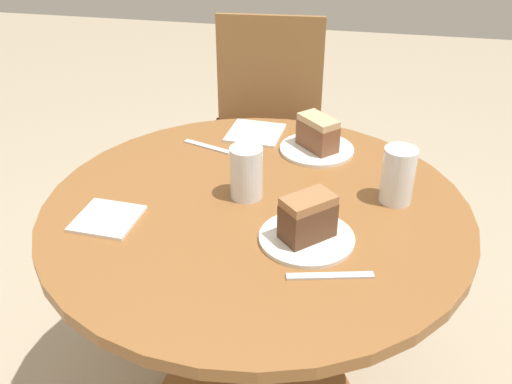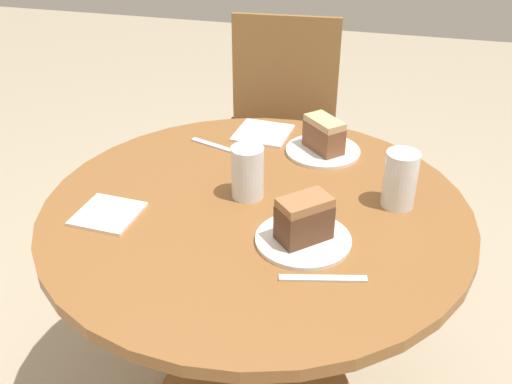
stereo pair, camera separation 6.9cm
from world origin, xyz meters
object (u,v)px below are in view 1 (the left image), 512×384
plate_near (307,238)px  glass_water (246,176)px  chair (266,131)px  cake_slice_near (308,217)px  glass_lemonade (398,179)px  cake_slice_far (318,133)px  plate_far (317,149)px

plate_near → glass_water: 0.24m
chair → glass_water: size_ratio=6.73×
cake_slice_near → glass_lemonade: glass_lemonade is taller
cake_slice_near → chair: bearing=104.9°
glass_lemonade → chair: bearing=119.6°
plate_near → glass_lemonade: glass_lemonade is taller
cake_slice_far → glass_water: 0.31m
plate_near → plate_far: (-0.02, 0.43, 0.00)m
plate_near → cake_slice_near: size_ratio=1.64×
plate_far → cake_slice_far: (0.00, 0.00, 0.05)m
glass_lemonade → cake_slice_near: bearing=-133.0°
plate_far → cake_slice_far: size_ratio=1.63×
plate_far → cake_slice_near: bearing=-86.9°
plate_far → glass_lemonade: (0.21, -0.23, 0.06)m
glass_water → plate_near: bearing=-43.0°
chair → glass_water: bearing=-87.4°
glass_lemonade → glass_water: (-0.36, -0.05, -0.00)m
cake_slice_near → glass_water: glass_water is taller
chair → cake_slice_near: chair is taller
glass_lemonade → plate_far: bearing=133.4°
chair → glass_lemonade: (0.46, -0.82, 0.30)m
cake_slice_far → glass_lemonade: (0.21, -0.23, 0.00)m
cake_slice_near → glass_water: size_ratio=0.98×
cake_slice_far → plate_near: bearing=-86.9°
cake_slice_far → glass_lemonade: size_ratio=0.91×
cake_slice_near → cake_slice_far: cake_slice_near is taller
plate_far → cake_slice_near: cake_slice_near is taller
chair → plate_near: chair is taller
plate_near → glass_lemonade: bearing=47.0°
plate_near → plate_far: bearing=93.1°
plate_near → plate_far: 0.43m
plate_near → cake_slice_near: (0.00, 0.00, 0.06)m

